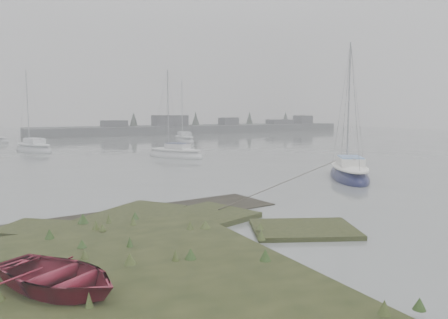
% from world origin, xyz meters
% --- Properties ---
extents(ground, '(160.00, 160.00, 0.00)m').
position_xyz_m(ground, '(0.00, 30.00, 0.00)').
color(ground, slate).
rests_on(ground, ground).
extents(far_shoreline, '(60.00, 8.00, 4.15)m').
position_xyz_m(far_shoreline, '(26.84, 61.90, 0.85)').
color(far_shoreline, '#4C4F51').
rests_on(far_shoreline, ground).
extents(sailboat_main, '(5.30, 6.44, 8.98)m').
position_xyz_m(sailboat_main, '(10.42, 7.41, 0.28)').
color(sailboat_main, '#0F113A').
rests_on(sailboat_main, ground).
extents(sailboat_white, '(4.56, 6.10, 8.33)m').
position_xyz_m(sailboat_white, '(5.75, 23.86, 0.26)').
color(sailboat_white, silver).
rests_on(sailboat_white, ground).
extents(sailboat_far_a, '(4.17, 6.59, 8.85)m').
position_xyz_m(sailboat_far_a, '(-4.80, 35.86, 0.27)').
color(sailboat_far_a, '#B0B7BB').
rests_on(sailboat_far_a, ground).
extents(sailboat_far_b, '(3.00, 6.50, 8.83)m').
position_xyz_m(sailboat_far_b, '(13.86, 40.63, 0.27)').
color(sailboat_far_b, '#A9ADB1').
rests_on(sailboat_far_b, ground).
extents(dinghy, '(3.74, 4.06, 0.69)m').
position_xyz_m(dinghy, '(-7.79, -2.26, 0.56)').
color(dinghy, maroon).
rests_on(dinghy, marsh_bank).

